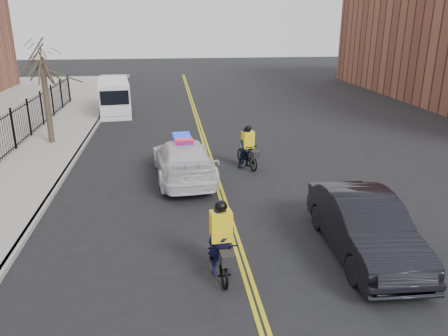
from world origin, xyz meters
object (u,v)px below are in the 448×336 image
(cyclist_near, at_px, (221,249))
(cyclist_far, at_px, (248,151))
(police_cruiser, at_px, (183,159))
(cargo_van, at_px, (114,98))
(dark_sedan, at_px, (364,226))

(cyclist_near, xyz_separation_m, cyclist_far, (2.08, 7.92, 0.05))
(police_cruiser, xyz_separation_m, cyclist_near, (0.65, -6.99, -0.10))
(cargo_van, bearing_deg, dark_sedan, -73.56)
(police_cruiser, distance_m, cargo_van, 13.61)
(cyclist_far, bearing_deg, dark_sedan, -93.72)
(cargo_van, xyz_separation_m, cyclist_near, (4.67, -20.00, -0.38))
(cyclist_near, relative_size, cyclist_far, 1.08)
(cargo_van, bearing_deg, cyclist_far, -67.97)
(dark_sedan, xyz_separation_m, cargo_van, (-8.53, 19.51, 0.25))
(dark_sedan, relative_size, cyclist_far, 2.61)
(cyclist_near, bearing_deg, police_cruiser, 90.17)
(police_cruiser, height_order, cargo_van, cargo_van)
(dark_sedan, height_order, cyclist_near, cyclist_near)
(police_cruiser, relative_size, cyclist_far, 2.89)
(cyclist_near, distance_m, cyclist_far, 8.19)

